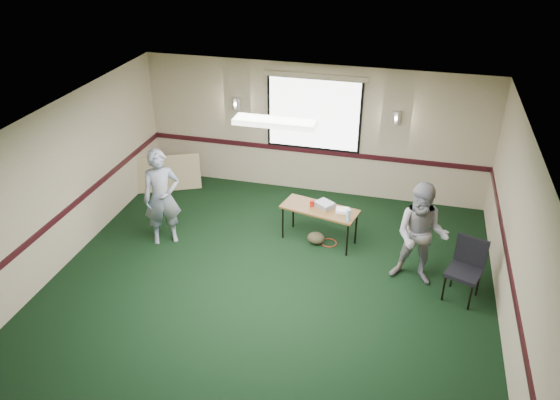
% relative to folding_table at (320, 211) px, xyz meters
% --- Properties ---
extents(ground, '(8.00, 8.00, 0.00)m').
position_rel_folding_table_xyz_m(ground, '(-0.52, -2.10, -0.62)').
color(ground, black).
rests_on(ground, ground).
extents(room_shell, '(8.00, 8.02, 8.00)m').
position_rel_folding_table_xyz_m(room_shell, '(-0.52, 0.02, 0.96)').
color(room_shell, tan).
rests_on(room_shell, ground).
extents(folding_table, '(1.43, 0.82, 0.67)m').
position_rel_folding_table_xyz_m(folding_table, '(0.00, 0.00, 0.00)').
color(folding_table, brown).
rests_on(folding_table, ground).
extents(projector, '(0.38, 0.37, 0.10)m').
position_rel_folding_table_xyz_m(projector, '(0.07, 0.06, 0.10)').
color(projector, gray).
rests_on(projector, folding_table).
extents(game_console, '(0.24, 0.20, 0.06)m').
position_rel_folding_table_xyz_m(game_console, '(0.41, -0.02, 0.08)').
color(game_console, white).
rests_on(game_console, folding_table).
extents(red_cup, '(0.07, 0.07, 0.11)m').
position_rel_folding_table_xyz_m(red_cup, '(-0.15, 0.04, 0.11)').
color(red_cup, '#B3130B').
rests_on(red_cup, folding_table).
extents(water_bottle, '(0.07, 0.07, 0.22)m').
position_rel_folding_table_xyz_m(water_bottle, '(0.54, -0.30, 0.16)').
color(water_bottle, '#92D0EF').
rests_on(water_bottle, folding_table).
extents(duffel_bag, '(0.32, 0.24, 0.22)m').
position_rel_folding_table_xyz_m(duffel_bag, '(-0.03, -0.11, -0.51)').
color(duffel_bag, '#463C28').
rests_on(duffel_bag, ground).
extents(cable_coil, '(0.36, 0.36, 0.01)m').
position_rel_folding_table_xyz_m(cable_coil, '(0.20, -0.04, -0.62)').
color(cable_coil, red).
rests_on(cable_coil, ground).
extents(folded_table, '(1.43, 0.83, 0.76)m').
position_rel_folding_table_xyz_m(folded_table, '(-3.52, 1.13, -0.25)').
color(folded_table, tan).
rests_on(folded_table, ground).
extents(conference_chair, '(0.62, 0.63, 0.99)m').
position_rel_folding_table_xyz_m(conference_chair, '(2.46, -0.95, -0.05)').
color(conference_chair, black).
rests_on(conference_chair, ground).
extents(person_left, '(0.77, 0.69, 1.77)m').
position_rel_folding_table_xyz_m(person_left, '(-2.67, -0.68, 0.26)').
color(person_left, '#405B8D').
rests_on(person_left, ground).
extents(person_right, '(0.91, 0.75, 1.74)m').
position_rel_folding_table_xyz_m(person_right, '(1.74, -0.76, 0.24)').
color(person_right, '#7686B9').
rests_on(person_right, ground).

